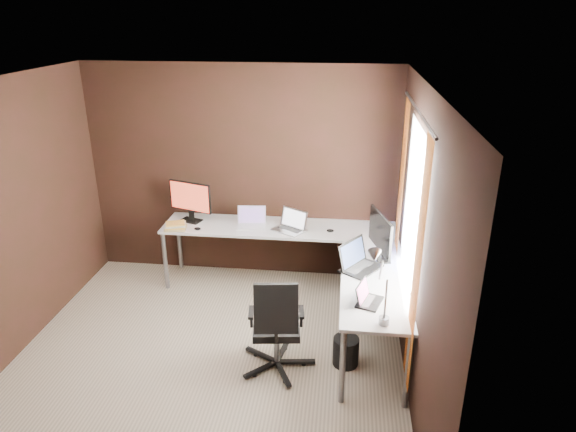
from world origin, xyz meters
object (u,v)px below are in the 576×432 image
object	(u,v)px
book_stack	(176,226)
wastebasket	(346,351)
laptop_black_small	(367,298)
office_chair	(277,342)
laptop_silver	(291,226)
monitor_right	(380,234)
desk_lamp	(378,277)
drawer_pedestal	(362,280)
laptop_black_big	(358,262)
monitor_left	(190,199)
laptop_white	(251,222)

from	to	relation	value
book_stack	wastebasket	bearing A→B (deg)	-31.97
laptop_black_small	wastebasket	world-z (taller)	laptop_black_small
wastebasket	office_chair	bearing A→B (deg)	-168.22
laptop_silver	laptop_black_small	world-z (taller)	laptop_silver
monitor_right	desk_lamp	size ratio (longest dim) A/B	0.93
office_chair	wastebasket	size ratio (longest dim) A/B	3.48
book_stack	office_chair	size ratio (longest dim) A/B	0.28
drawer_pedestal	wastebasket	size ratio (longest dim) A/B	2.21
laptop_black_big	book_stack	xyz separation A→B (m)	(-2.03, 0.70, -0.02)
book_stack	wastebasket	xyz separation A→B (m)	(1.94, -1.21, -0.63)
monitor_right	desk_lamp	distance (m)	1.07
monitor_left	office_chair	world-z (taller)	monitor_left
monitor_right	wastebasket	size ratio (longest dim) A/B	2.09
laptop_black_big	wastebasket	world-z (taller)	laptop_black_big
drawer_pedestal	office_chair	size ratio (longest dim) A/B	0.64
monitor_right	laptop_black_small	world-z (taller)	monitor_right
desk_lamp	wastebasket	world-z (taller)	desk_lamp
drawer_pedestal	laptop_silver	world-z (taller)	laptop_silver
laptop_silver	book_stack	distance (m)	1.30
laptop_black_big	laptop_black_small	world-z (taller)	laptop_black_big
laptop_black_small	laptop_white	bearing A→B (deg)	58.66
laptop_white	laptop_black_big	world-z (taller)	laptop_black_big
monitor_left	office_chair	bearing A→B (deg)	-34.12
laptop_white	desk_lamp	world-z (taller)	desk_lamp
drawer_pedestal	laptop_silver	bearing A→B (deg)	161.34
laptop_black_big	laptop_black_small	size ratio (longest dim) A/B	1.58
laptop_black_small	desk_lamp	distance (m)	0.43
laptop_black_big	book_stack	distance (m)	2.14
monitor_left	laptop_silver	size ratio (longest dim) A/B	1.26
book_stack	office_chair	xyz separation A→B (m)	(1.33, -1.34, -0.49)
laptop_silver	laptop_black_small	distance (m)	1.65
monitor_left	desk_lamp	bearing A→B (deg)	-23.12
drawer_pedestal	desk_lamp	xyz separation A→B (m)	(0.05, -1.42, 0.81)
book_stack	laptop_silver	bearing A→B (deg)	5.50
laptop_silver	desk_lamp	distance (m)	1.93
drawer_pedestal	monitor_right	size ratio (longest dim) A/B	1.06
laptop_silver	laptop_black_big	distance (m)	1.11
laptop_white	desk_lamp	distance (m)	2.23
monitor_left	wastebasket	size ratio (longest dim) A/B	1.93
monitor_right	drawer_pedestal	bearing A→B (deg)	4.14
drawer_pedestal	laptop_white	distance (m)	1.40
laptop_silver	laptop_black_small	size ratio (longest dim) A/B	1.36
laptop_black_big	office_chair	xyz separation A→B (m)	(-0.70, -0.64, -0.51)
drawer_pedestal	office_chair	world-z (taller)	office_chair
laptop_black_small	book_stack	xyz separation A→B (m)	(-2.10, 1.32, -0.01)
monitor_left	laptop_silver	distance (m)	1.21
drawer_pedestal	desk_lamp	size ratio (longest dim) A/B	0.98
laptop_white	laptop_black_small	distance (m)	1.97
monitor_left	office_chair	distance (m)	2.14
laptop_black_small	desk_lamp	xyz separation A→B (m)	(0.06, -0.25, 0.34)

